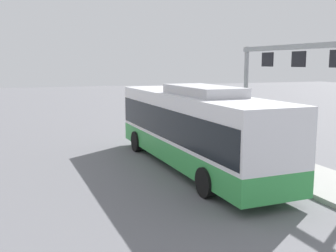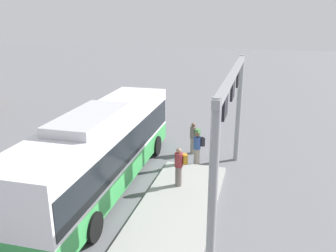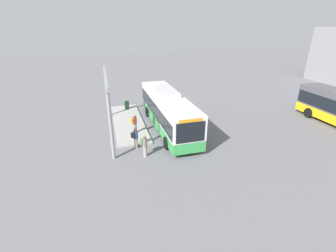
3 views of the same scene
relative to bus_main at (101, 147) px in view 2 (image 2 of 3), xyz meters
name	(u,v)px [view 2 (image 2 of 3)]	position (x,y,z in m)	size (l,w,h in m)	color
ground_plane	(104,186)	(0.01, 0.00, -1.81)	(120.00, 120.00, 0.00)	slate
platform_curb	(169,225)	(-2.09, -3.43, -1.73)	(10.00, 2.80, 0.16)	#9E9E99
bus_main	(101,147)	(0.00, 0.00, 0.00)	(11.46, 2.87, 3.46)	green
person_boarding	(194,137)	(4.60, -2.96, -0.92)	(0.47, 0.60, 1.67)	gray
person_waiting_near	(198,148)	(3.21, -3.42, -0.92)	(0.54, 0.61, 1.67)	gray
person_waiting_mid	(179,166)	(0.66, -3.14, -0.76)	(0.49, 0.60, 1.67)	slate
platform_sign_gantry	(231,110)	(0.03, -5.17, 1.93)	(9.00, 0.24, 5.20)	gray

